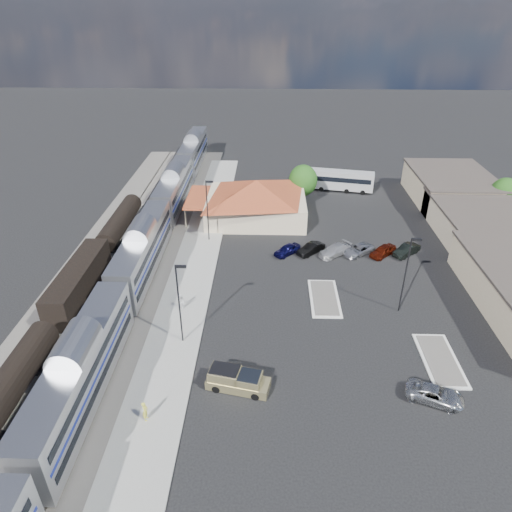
{
  "coord_description": "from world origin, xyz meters",
  "views": [
    {
      "loc": [
        -2.56,
        -41.4,
        30.22
      ],
      "look_at": [
        -4.02,
        6.79,
        2.8
      ],
      "focal_mm": 32.0,
      "sensor_mm": 36.0,
      "label": 1
    }
  ],
  "objects_px": {
    "coach_bus": "(341,180)",
    "suv": "(435,394)",
    "pickup_truck": "(238,381)",
    "station_depot": "(256,199)"
  },
  "relations": [
    {
      "from": "station_depot",
      "to": "suv",
      "type": "relative_size",
      "value": 3.77
    },
    {
      "from": "pickup_truck",
      "to": "coach_bus",
      "type": "distance_m",
      "value": 50.42
    },
    {
      "from": "coach_bus",
      "to": "pickup_truck",
      "type": "bearing_deg",
      "value": 173.69
    },
    {
      "from": "coach_bus",
      "to": "suv",
      "type": "bearing_deg",
      "value": -166.77
    },
    {
      "from": "station_depot",
      "to": "coach_bus",
      "type": "distance_m",
      "value": 19.07
    },
    {
      "from": "station_depot",
      "to": "pickup_truck",
      "type": "height_order",
      "value": "station_depot"
    },
    {
      "from": "pickup_truck",
      "to": "coach_bus",
      "type": "xyz_separation_m",
      "value": [
        15.28,
        48.04,
        1.16
      ]
    },
    {
      "from": "station_depot",
      "to": "pickup_truck",
      "type": "relative_size",
      "value": 3.15
    },
    {
      "from": "pickup_truck",
      "to": "coach_bus",
      "type": "relative_size",
      "value": 0.51
    },
    {
      "from": "station_depot",
      "to": "suv",
      "type": "xyz_separation_m",
      "value": [
        16.45,
        -36.96,
        -2.46
      ]
    }
  ]
}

